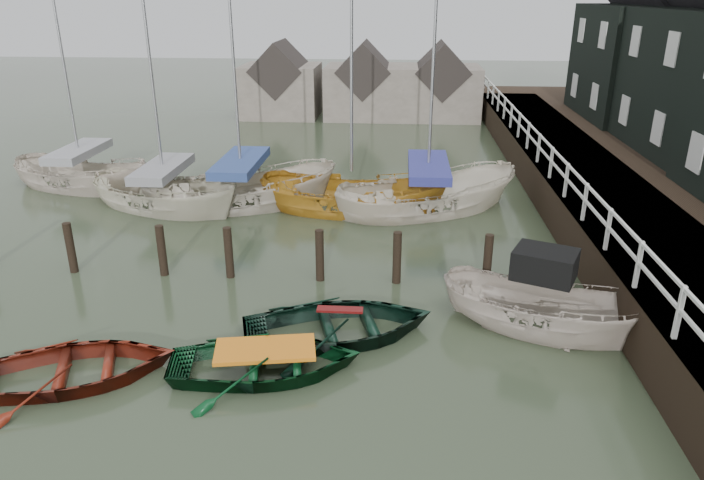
# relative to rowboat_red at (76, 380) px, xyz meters

# --- Properties ---
(ground) EXTENTS (120.00, 120.00, 0.00)m
(ground) POSITION_rel_rowboat_red_xyz_m (3.00, 1.89, 0.00)
(ground) COLOR #293220
(ground) RESTS_ON ground
(pier) EXTENTS (3.04, 32.00, 2.70)m
(pier) POSITION_rel_rowboat_red_xyz_m (12.48, 11.89, 0.71)
(pier) COLOR black
(pier) RESTS_ON ground
(mooring_pilings) EXTENTS (13.72, 0.22, 1.80)m
(mooring_pilings) POSITION_rel_rowboat_red_xyz_m (1.89, 4.89, 0.50)
(mooring_pilings) COLOR black
(mooring_pilings) RESTS_ON ground
(far_sheds) EXTENTS (14.00, 4.08, 4.39)m
(far_sheds) POSITION_rel_rowboat_red_xyz_m (3.84, 27.89, 1.86)
(far_sheds) COLOR #665B51
(far_sheds) RESTS_ON ground
(rowboat_red) EXTENTS (4.52, 3.87, 0.79)m
(rowboat_red) POSITION_rel_rowboat_red_xyz_m (0.00, 0.00, 0.00)
(rowboat_red) COLOR #5E190D
(rowboat_red) RESTS_ON ground
(rowboat_green) EXTENTS (4.19, 3.32, 0.78)m
(rowboat_green) POSITION_rel_rowboat_red_xyz_m (3.67, 0.53, 0.00)
(rowboat_green) COLOR #083216
(rowboat_green) RESTS_ON ground
(rowboat_dkgreen) EXTENTS (4.83, 4.01, 0.86)m
(rowboat_dkgreen) POSITION_rel_rowboat_red_xyz_m (5.00, 2.05, 0.00)
(rowboat_dkgreen) COLOR black
(rowboat_dkgreen) RESTS_ON ground
(motorboat) EXTENTS (4.89, 3.41, 2.73)m
(motorboat) POSITION_rel_rowboat_red_xyz_m (9.43, 2.69, 0.09)
(motorboat) COLOR beige
(motorboat) RESTS_ON ground
(sailboat_a) EXTENTS (6.51, 4.40, 10.93)m
(sailboat_a) POSITION_rel_rowboat_red_xyz_m (-1.89, 10.31, 0.06)
(sailboat_a) COLOR beige
(sailboat_a) RESTS_ON ground
(sailboat_b) EXTENTS (7.18, 4.55, 10.78)m
(sailboat_b) POSITION_rel_rowboat_red_xyz_m (0.71, 10.82, 0.06)
(sailboat_b) COLOR beige
(sailboat_b) RESTS_ON ground
(sailboat_c) EXTENTS (6.89, 3.44, 10.98)m
(sailboat_c) POSITION_rel_rowboat_red_xyz_m (4.59, 10.58, 0.01)
(sailboat_c) COLOR #B47C21
(sailboat_c) RESTS_ON ground
(sailboat_d) EXTENTS (7.17, 5.05, 12.41)m
(sailboat_d) POSITION_rel_rowboat_red_xyz_m (7.18, 10.75, 0.06)
(sailboat_d) COLOR beige
(sailboat_d) RESTS_ON ground
(sailboat_e) EXTENTS (6.50, 3.97, 10.85)m
(sailboat_e) POSITION_rel_rowboat_red_xyz_m (-5.95, 12.48, 0.06)
(sailboat_e) COLOR beige
(sailboat_e) RESTS_ON ground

